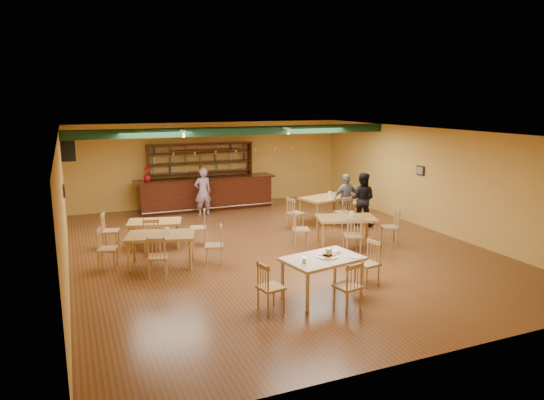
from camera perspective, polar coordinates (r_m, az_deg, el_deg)
name	(u,v)px	position (r m, az deg, el deg)	size (l,w,h in m)	color
floor	(275,248)	(12.87, 0.38, -5.57)	(12.00, 12.00, 0.00)	brown
ceiling_beam	(239,131)	(14.95, -3.84, 8.00)	(10.00, 0.30, 0.25)	black
track_rail_left	(175,129)	(15.05, -11.16, 8.10)	(0.05, 2.50, 0.05)	white
track_rail_right	(274,127)	(16.00, 0.25, 8.51)	(0.05, 2.50, 0.05)	white
ac_unit	(68,150)	(15.59, -22.58, 5.37)	(0.34, 0.70, 0.48)	white
picture_left	(64,191)	(12.50, -23.01, 1.00)	(0.04, 0.34, 0.28)	black
picture_right	(420,170)	(15.49, 16.85, 3.30)	(0.04, 0.34, 0.28)	black
bar_counter	(206,194)	(17.34, -7.65, 0.73)	(4.90, 0.85, 1.13)	#34100A
back_bar_hutch	(201,175)	(17.85, -8.23, 2.90)	(3.79, 0.40, 2.28)	#34100A
poinsettia	(147,174)	(16.82, -14.32, 2.91)	(0.27, 0.27, 0.48)	red
dining_table_a	(155,234)	(13.29, -13.42, -3.81)	(1.36, 0.82, 0.68)	#AA7C3C
dining_table_b	(326,209)	(15.56, 6.30, -1.09)	(1.61, 0.96, 0.80)	#AA7C3C
dining_table_c	(161,250)	(11.68, -12.72, -5.70)	(1.53, 0.92, 0.76)	#AA7C3C
dining_table_d	(346,231)	(13.19, 8.56, -3.57)	(1.52, 0.91, 0.76)	#AA7C3C
near_table	(322,277)	(9.73, 5.86, -8.91)	(1.49, 0.96, 0.80)	#CCB489
pizza_tray	(328,257)	(9.64, 6.47, -6.54)	(0.40, 0.40, 0.01)	silver
parmesan_shaker	(304,260)	(9.23, 3.75, -7.01)	(0.07, 0.07, 0.11)	#EAE5C6
napkin_stack	(334,251)	(9.94, 7.23, -5.95)	(0.20, 0.15, 0.03)	white
pizza_server	(333,254)	(9.76, 7.15, -6.28)	(0.32, 0.09, 0.00)	silver
side_plate	(355,257)	(9.71, 9.59, -6.52)	(0.22, 0.22, 0.01)	white
patron_bar	(203,192)	(16.43, -8.03, 0.94)	(0.58, 0.38, 1.59)	#7E4699
patron_right_a	(362,199)	(15.21, 10.43, 0.10)	(0.80, 0.62, 1.64)	black
patron_right_b	(346,199)	(15.37, 8.60, 0.12)	(0.91, 0.38, 1.56)	gray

